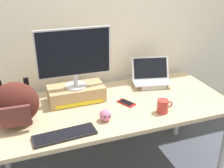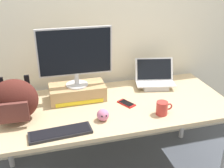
{
  "view_description": "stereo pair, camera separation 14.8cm",
  "coord_description": "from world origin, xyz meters",
  "px_view_note": "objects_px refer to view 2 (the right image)",
  "views": [
    {
      "loc": [
        -0.65,
        -1.83,
        1.81
      ],
      "look_at": [
        0.0,
        0.0,
        0.91
      ],
      "focal_mm": 44.14,
      "sensor_mm": 36.0,
      "label": 1
    },
    {
      "loc": [
        -0.51,
        -1.87,
        1.81
      ],
      "look_at": [
        0.0,
        0.0,
        0.91
      ],
      "focal_mm": 44.14,
      "sensor_mm": 36.0,
      "label": 2
    }
  ],
  "objects_px": {
    "messenger_backpack": "(14,101)",
    "toner_box_yellow": "(77,92)",
    "coffee_mug": "(162,108)",
    "external_keyboard": "(60,133)",
    "plush_toy": "(103,115)",
    "open_laptop": "(155,81)",
    "desktop_monitor": "(75,55)",
    "cell_phone": "(126,103)"
  },
  "relations": [
    {
      "from": "messenger_backpack",
      "to": "toner_box_yellow",
      "type": "bearing_deg",
      "value": 25.64
    },
    {
      "from": "external_keyboard",
      "to": "plush_toy",
      "type": "relative_size",
      "value": 4.81
    },
    {
      "from": "cell_phone",
      "to": "external_keyboard",
      "type": "bearing_deg",
      "value": 178.5
    },
    {
      "from": "desktop_monitor",
      "to": "plush_toy",
      "type": "height_order",
      "value": "desktop_monitor"
    },
    {
      "from": "open_laptop",
      "to": "coffee_mug",
      "type": "height_order",
      "value": "open_laptop"
    },
    {
      "from": "desktop_monitor",
      "to": "coffee_mug",
      "type": "distance_m",
      "value": 0.78
    },
    {
      "from": "desktop_monitor",
      "to": "toner_box_yellow",
      "type": "bearing_deg",
      "value": 89.46
    },
    {
      "from": "messenger_backpack",
      "to": "plush_toy",
      "type": "bearing_deg",
      "value": -13.55
    },
    {
      "from": "toner_box_yellow",
      "to": "external_keyboard",
      "type": "xyz_separation_m",
      "value": [
        -0.19,
        -0.47,
        -0.05
      ]
    },
    {
      "from": "coffee_mug",
      "to": "open_laptop",
      "type": "bearing_deg",
      "value": 73.34
    },
    {
      "from": "open_laptop",
      "to": "external_keyboard",
      "type": "relative_size",
      "value": 0.89
    },
    {
      "from": "toner_box_yellow",
      "to": "messenger_backpack",
      "type": "relative_size",
      "value": 1.33
    },
    {
      "from": "plush_toy",
      "to": "toner_box_yellow",
      "type": "bearing_deg",
      "value": 108.57
    },
    {
      "from": "desktop_monitor",
      "to": "cell_phone",
      "type": "bearing_deg",
      "value": -25.76
    },
    {
      "from": "toner_box_yellow",
      "to": "coffee_mug",
      "type": "height_order",
      "value": "toner_box_yellow"
    },
    {
      "from": "cell_phone",
      "to": "messenger_backpack",
      "type": "bearing_deg",
      "value": 152.73
    },
    {
      "from": "toner_box_yellow",
      "to": "messenger_backpack",
      "type": "xyz_separation_m",
      "value": [
        -0.47,
        -0.2,
        0.09
      ]
    },
    {
      "from": "messenger_backpack",
      "to": "open_laptop",
      "type": "bearing_deg",
      "value": 14.98
    },
    {
      "from": "desktop_monitor",
      "to": "coffee_mug",
      "type": "relative_size",
      "value": 4.53
    },
    {
      "from": "open_laptop",
      "to": "cell_phone",
      "type": "relative_size",
      "value": 2.32
    },
    {
      "from": "toner_box_yellow",
      "to": "plush_toy",
      "type": "distance_m",
      "value": 0.4
    },
    {
      "from": "messenger_backpack",
      "to": "cell_phone",
      "type": "bearing_deg",
      "value": 3.34
    },
    {
      "from": "open_laptop",
      "to": "plush_toy",
      "type": "bearing_deg",
      "value": -131.35
    },
    {
      "from": "desktop_monitor",
      "to": "coffee_mug",
      "type": "bearing_deg",
      "value": -33.9
    },
    {
      "from": "external_keyboard",
      "to": "cell_phone",
      "type": "xyz_separation_m",
      "value": [
        0.55,
        0.28,
        -0.01
      ]
    },
    {
      "from": "toner_box_yellow",
      "to": "desktop_monitor",
      "type": "xyz_separation_m",
      "value": [
        -0.0,
        -0.0,
        0.32
      ]
    },
    {
      "from": "cell_phone",
      "to": "plush_toy",
      "type": "xyz_separation_m",
      "value": [
        -0.24,
        -0.18,
        0.04
      ]
    },
    {
      "from": "toner_box_yellow",
      "to": "coffee_mug",
      "type": "bearing_deg",
      "value": -35.53
    },
    {
      "from": "toner_box_yellow",
      "to": "coffee_mug",
      "type": "distance_m",
      "value": 0.7
    },
    {
      "from": "messenger_backpack",
      "to": "cell_phone",
      "type": "height_order",
      "value": "messenger_backpack"
    },
    {
      "from": "desktop_monitor",
      "to": "plush_toy",
      "type": "relative_size",
      "value": 6.56
    },
    {
      "from": "plush_toy",
      "to": "desktop_monitor",
      "type": "bearing_deg",
      "value": 108.63
    },
    {
      "from": "external_keyboard",
      "to": "coffee_mug",
      "type": "distance_m",
      "value": 0.76
    },
    {
      "from": "open_laptop",
      "to": "cell_phone",
      "type": "height_order",
      "value": "open_laptop"
    },
    {
      "from": "coffee_mug",
      "to": "plush_toy",
      "type": "distance_m",
      "value": 0.45
    },
    {
      "from": "toner_box_yellow",
      "to": "plush_toy",
      "type": "relative_size",
      "value": 5.08
    },
    {
      "from": "desktop_monitor",
      "to": "external_keyboard",
      "type": "relative_size",
      "value": 1.36
    },
    {
      "from": "external_keyboard",
      "to": "coffee_mug",
      "type": "xyz_separation_m",
      "value": [
        0.76,
        0.06,
        0.04
      ]
    },
    {
      "from": "toner_box_yellow",
      "to": "desktop_monitor",
      "type": "relative_size",
      "value": 0.77
    },
    {
      "from": "open_laptop",
      "to": "plush_toy",
      "type": "xyz_separation_m",
      "value": [
        -0.59,
        -0.44,
        -0.01
      ]
    },
    {
      "from": "messenger_backpack",
      "to": "coffee_mug",
      "type": "distance_m",
      "value": 1.07
    },
    {
      "from": "open_laptop",
      "to": "plush_toy",
      "type": "distance_m",
      "value": 0.73
    }
  ]
}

